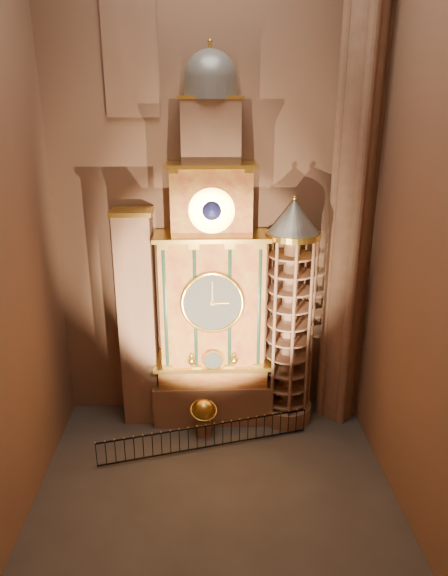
{
  "coord_description": "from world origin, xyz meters",
  "views": [
    {
      "loc": [
        -0.26,
        -16.75,
        14.31
      ],
      "look_at": [
        0.46,
        3.0,
        7.32
      ],
      "focal_mm": 32.0,
      "sensor_mm": 36.0,
      "label": 1
    }
  ],
  "objects_px": {
    "stair_turret": "(289,317)",
    "celestial_globe": "(204,414)",
    "astronomical_clock": "(212,287)",
    "iron_railing": "(206,437)",
    "portrait_tower": "(138,319)"
  },
  "relations": [
    {
      "from": "stair_turret",
      "to": "iron_railing",
      "type": "distance_m",
      "value": 6.49
    },
    {
      "from": "portrait_tower",
      "to": "iron_railing",
      "type": "bearing_deg",
      "value": -41.37
    },
    {
      "from": "celestial_globe",
      "to": "iron_railing",
      "type": "distance_m",
      "value": 1.2
    },
    {
      "from": "celestial_globe",
      "to": "portrait_tower",
      "type": "bearing_deg",
      "value": 152.2
    },
    {
      "from": "astronomical_clock",
      "to": "stair_turret",
      "type": "height_order",
      "value": "astronomical_clock"
    },
    {
      "from": "stair_turret",
      "to": "portrait_tower",
      "type": "bearing_deg",
      "value": 177.67
    },
    {
      "from": "astronomical_clock",
      "to": "celestial_globe",
      "type": "height_order",
      "value": "astronomical_clock"
    },
    {
      "from": "stair_turret",
      "to": "astronomical_clock",
      "type": "bearing_deg",
      "value": 175.7
    },
    {
      "from": "astronomical_clock",
      "to": "portrait_tower",
      "type": "distance_m",
      "value": 3.73
    },
    {
      "from": "portrait_tower",
      "to": "celestial_globe",
      "type": "distance_m",
      "value": 5.27
    },
    {
      "from": "astronomical_clock",
      "to": "celestial_globe",
      "type": "xyz_separation_m",
      "value": [
        -0.45,
        -1.54,
        -5.6
      ]
    },
    {
      "from": "stair_turret",
      "to": "celestial_globe",
      "type": "xyz_separation_m",
      "value": [
        -3.95,
        -1.28,
        -4.19
      ]
    },
    {
      "from": "portrait_tower",
      "to": "celestial_globe",
      "type": "relative_size",
      "value": 5.68
    },
    {
      "from": "portrait_tower",
      "to": "stair_turret",
      "type": "height_order",
      "value": "stair_turret"
    },
    {
      "from": "astronomical_clock",
      "to": "celestial_globe",
      "type": "relative_size",
      "value": 9.3
    }
  ]
}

